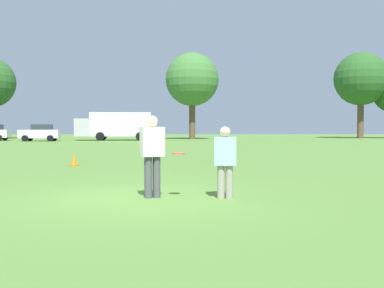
# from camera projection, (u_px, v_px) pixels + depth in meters

# --- Properties ---
(ground_plane) EXTENTS (169.83, 169.83, 0.00)m
(ground_plane) POSITION_uv_depth(u_px,v_px,m) (135.00, 198.00, 9.41)
(ground_plane) COLOR #517A33
(player_thrower) EXTENTS (0.55, 0.43, 1.75)m
(player_thrower) POSITION_uv_depth(u_px,v_px,m) (152.00, 152.00, 9.37)
(player_thrower) COLOR #4C4C51
(player_thrower) RESTS_ON ground
(player_defender) EXTENTS (0.47, 0.29, 1.52)m
(player_defender) POSITION_uv_depth(u_px,v_px,m) (225.00, 158.00, 9.26)
(player_defender) COLOR gray
(player_defender) RESTS_ON ground
(frisbee) EXTENTS (0.27, 0.27, 0.04)m
(frisbee) POSITION_uv_depth(u_px,v_px,m) (179.00, 153.00, 9.36)
(frisbee) COLOR #E54C33
(traffic_cone) EXTENTS (0.32, 0.32, 0.48)m
(traffic_cone) POSITION_uv_depth(u_px,v_px,m) (74.00, 160.00, 17.18)
(traffic_cone) COLOR #D8590C
(traffic_cone) RESTS_ON ground
(parked_car_center) EXTENTS (4.33, 2.47, 1.82)m
(parked_car_center) POSITION_uv_depth(u_px,v_px,m) (40.00, 133.00, 47.59)
(parked_car_center) COLOR silver
(parked_car_center) RESTS_ON ground
(box_truck) EXTENTS (8.66, 3.43, 3.18)m
(box_truck) POSITION_uv_depth(u_px,v_px,m) (115.00, 125.00, 50.42)
(box_truck) COLOR white
(box_truck) RESTS_ON ground
(tree_center_elm) EXTENTS (6.66, 6.66, 10.83)m
(tree_center_elm) POSITION_uv_depth(u_px,v_px,m) (192.00, 80.00, 55.13)
(tree_center_elm) COLOR brown
(tree_center_elm) RESTS_ON ground
(tree_east_birch) EXTENTS (7.17, 7.17, 11.65)m
(tree_east_birch) POSITION_uv_depth(u_px,v_px,m) (361.00, 79.00, 59.55)
(tree_east_birch) COLOR brown
(tree_east_birch) RESTS_ON ground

